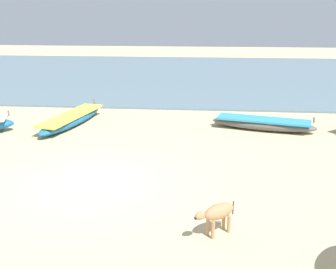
# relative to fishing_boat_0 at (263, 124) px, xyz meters

# --- Properties ---
(ground) EXTENTS (80.00, 80.00, 0.00)m
(ground) POSITION_rel_fishing_boat_0_xyz_m (-4.87, -5.23, -0.23)
(ground) COLOR #CCB789
(sea_water) EXTENTS (60.00, 20.00, 0.08)m
(sea_water) POSITION_rel_fishing_boat_0_xyz_m (-4.87, 12.68, -0.19)
(sea_water) COLOR slate
(sea_water) RESTS_ON ground
(fishing_boat_0) EXTENTS (3.78, 1.71, 0.61)m
(fishing_boat_0) POSITION_rel_fishing_boat_0_xyz_m (0.00, 0.00, 0.00)
(fishing_boat_0) COLOR #5B5651
(fishing_boat_0) RESTS_ON ground
(fishing_boat_1) EXTENTS (1.65, 4.18, 0.61)m
(fishing_boat_1) POSITION_rel_fishing_boat_0_xyz_m (-7.05, -0.02, -0.00)
(fishing_boat_1) COLOR #1E669E
(fishing_boat_1) RESTS_ON ground
(calf_near_tan) EXTENTS (0.84, 0.75, 0.63)m
(calf_near_tan) POSITION_rel_fishing_boat_0_xyz_m (-1.82, -7.26, 0.22)
(calf_near_tan) COLOR tan
(calf_near_tan) RESTS_ON ground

